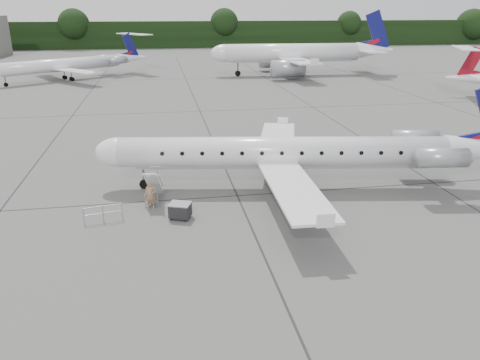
{
  "coord_description": "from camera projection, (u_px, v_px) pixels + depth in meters",
  "views": [
    {
      "loc": [
        -10.97,
        -24.53,
        11.94
      ],
      "look_at": [
        -6.53,
        1.2,
        2.3
      ],
      "focal_mm": 35.0,
      "sensor_mm": 36.0,
      "label": 1
    }
  ],
  "objects": [
    {
      "name": "airstair",
      "position": [
        153.0,
        184.0,
        30.37
      ],
      "size": [
        1.22,
        2.49,
        2.31
      ],
      "primitive_type": null,
      "rotation": [
        0.0,
        0.0,
        -0.16
      ],
      "color": "white",
      "rests_on": "ground"
    },
    {
      "name": "treeline",
      "position": [
        191.0,
        34.0,
        147.34
      ],
      "size": [
        260.0,
        4.0,
        8.0
      ],
      "primitive_type": "cube",
      "color": "black",
      "rests_on": "ground"
    },
    {
      "name": "passenger",
      "position": [
        150.0,
        195.0,
        29.19
      ],
      "size": [
        0.73,
        0.52,
        1.88
      ],
      "primitive_type": "imported",
      "rotation": [
        0.0,
        0.0,
        -0.1
      ],
      "color": "#957251",
      "rests_on": "ground"
    },
    {
      "name": "ground",
      "position": [
        348.0,
        216.0,
        28.56
      ],
      "size": [
        320.0,
        320.0,
        0.0
      ],
      "primitive_type": "plane",
      "color": "#555653",
      "rests_on": "ground"
    },
    {
      "name": "safety_railing",
      "position": [
        103.0,
        214.0,
        27.58
      ],
      "size": [
        2.18,
        0.44,
        1.0
      ],
      "primitive_type": null,
      "rotation": [
        0.0,
        0.0,
        0.17
      ],
      "color": "#92959A",
      "rests_on": "ground"
    },
    {
      "name": "baggage_cart",
      "position": [
        180.0,
        210.0,
        28.02
      ],
      "size": [
        1.46,
        1.33,
        1.04
      ],
      "primitive_type": null,
      "rotation": [
        0.0,
        0.0,
        -0.36
      ],
      "color": "black",
      "rests_on": "ground"
    },
    {
      "name": "bg_narrowbody",
      "position": [
        292.0,
        44.0,
        85.94
      ],
      "size": [
        32.94,
        24.42,
        11.46
      ],
      "primitive_type": null,
      "rotation": [
        0.0,
        0.0,
        -0.05
      ],
      "color": "white",
      "rests_on": "ground"
    },
    {
      "name": "main_regional_jet",
      "position": [
        283.0,
        137.0,
        31.72
      ],
      "size": [
        31.58,
        24.92,
        7.36
      ],
      "primitive_type": null,
      "rotation": [
        0.0,
        0.0,
        -0.16
      ],
      "color": "white",
      "rests_on": "ground"
    },
    {
      "name": "bg_regional_left",
      "position": [
        60.0,
        59.0,
        80.16
      ],
      "size": [
        34.9,
        32.99,
        7.43
      ],
      "primitive_type": null,
      "rotation": [
        0.0,
        0.0,
        0.61
      ],
      "color": "white",
      "rests_on": "ground"
    }
  ]
}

